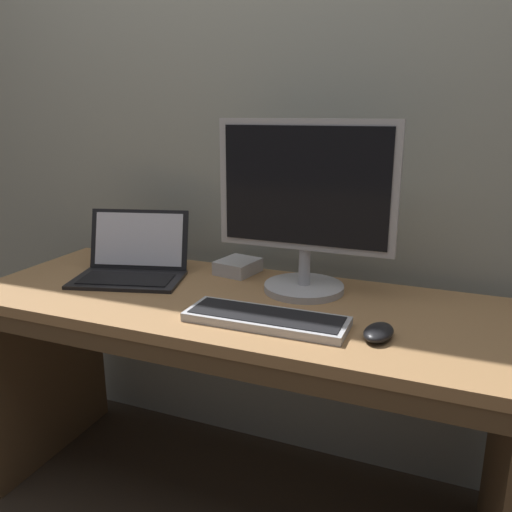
# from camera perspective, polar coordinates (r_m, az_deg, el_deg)

# --- Properties ---
(ground_plane) EXTENTS (14.00, 14.00, 0.00)m
(ground_plane) POSITION_cam_1_polar(r_m,az_deg,el_deg) (1.97, -2.09, -25.43)
(ground_plane) COLOR #382D23
(back_wall) EXTENTS (4.54, 0.04, 3.07)m
(back_wall) POSITION_cam_1_polar(r_m,az_deg,el_deg) (1.87, 2.82, 23.10)
(back_wall) COLOR #9EA093
(back_wall) RESTS_ON ground
(desk) EXTENTS (1.64, 0.64, 0.74)m
(desk) POSITION_cam_1_polar(r_m,az_deg,el_deg) (1.67, -2.37, -12.24)
(desk) COLOR #A87A4C
(desk) RESTS_ON ground
(laptop_black) EXTENTS (0.41, 0.36, 0.21)m
(laptop_black) POSITION_cam_1_polar(r_m,az_deg,el_deg) (1.81, -13.45, -0.86)
(laptop_black) COLOR black
(laptop_black) RESTS_ON desk
(external_monitor) EXTENTS (0.55, 0.25, 0.53)m
(external_monitor) POSITION_cam_1_polar(r_m,az_deg,el_deg) (1.57, 5.39, 5.22)
(external_monitor) COLOR #B7B7BC
(external_monitor) RESTS_ON desk
(wired_keyboard) EXTENTS (0.44, 0.15, 0.03)m
(wired_keyboard) POSITION_cam_1_polar(r_m,az_deg,el_deg) (1.40, 1.11, -6.90)
(wired_keyboard) COLOR #BCBCC1
(wired_keyboard) RESTS_ON desk
(computer_mouse) EXTENTS (0.08, 0.12, 0.03)m
(computer_mouse) POSITION_cam_1_polar(r_m,az_deg,el_deg) (1.34, 13.30, -8.14)
(computer_mouse) COLOR black
(computer_mouse) RESTS_ON desk
(external_drive_box) EXTENTS (0.14, 0.16, 0.05)m
(external_drive_box) POSITION_cam_1_polar(r_m,az_deg,el_deg) (1.82, -1.99, -1.16)
(external_drive_box) COLOR silver
(external_drive_box) RESTS_ON desk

